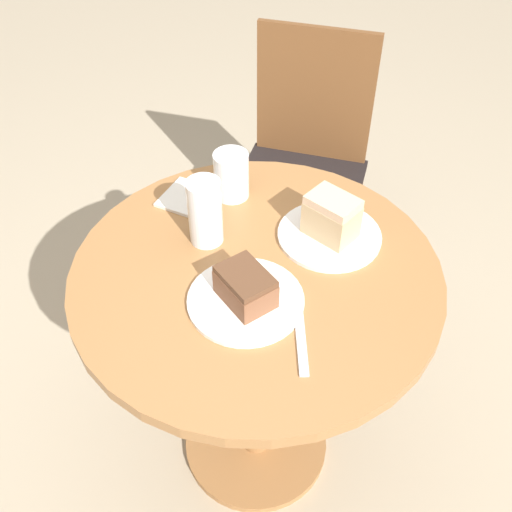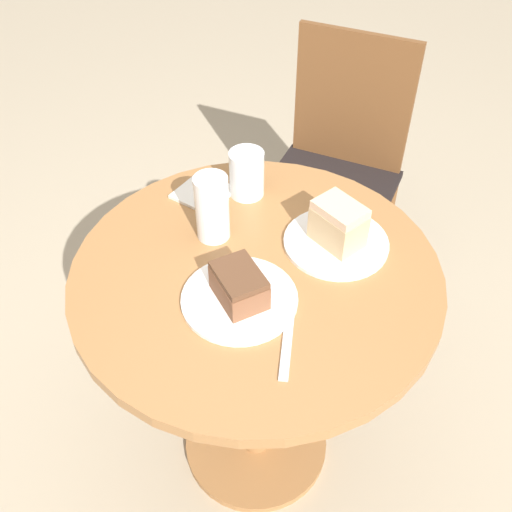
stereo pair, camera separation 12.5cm
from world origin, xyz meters
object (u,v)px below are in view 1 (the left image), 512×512
at_px(plate_near, 246,300).
at_px(glass_water, 231,177).
at_px(plate_far, 329,235).
at_px(cake_slice_near, 245,287).
at_px(chair, 302,168).
at_px(cake_slice_far, 332,217).
at_px(glass_lemonade, 205,216).

relative_size(plate_near, glass_water, 2.04).
height_order(plate_far, cake_slice_near, cake_slice_near).
bearing_deg(chair, plate_far, -73.25).
height_order(chair, glass_water, chair).
distance_m(plate_near, cake_slice_far, 0.28).
relative_size(plate_far, glass_lemonade, 1.49).
bearing_deg(glass_water, plate_near, -65.12).
xyz_separation_m(chair, cake_slice_near, (0.11, -0.87, 0.33)).
height_order(chair, plate_near, chair).
bearing_deg(plate_far, glass_water, 164.07).
bearing_deg(plate_far, cake_slice_far, 0.00).
relative_size(plate_far, glass_water, 2.01).
bearing_deg(cake_slice_near, plate_near, 0.00).
height_order(chair, glass_lemonade, glass_lemonade).
bearing_deg(glass_water, chair, 85.65).
height_order(cake_slice_near, cake_slice_far, cake_slice_far).
bearing_deg(cake_slice_far, chair, 109.48).
relative_size(cake_slice_far, glass_water, 1.13).
xyz_separation_m(plate_far, glass_lemonade, (-0.26, -0.09, 0.06)).
height_order(chair, cake_slice_near, chair).
xyz_separation_m(cake_slice_near, glass_lemonade, (-0.15, 0.15, 0.02)).
distance_m(plate_near, glass_water, 0.36).
xyz_separation_m(plate_far, cake_slice_far, (0.00, 0.00, 0.06)).
distance_m(cake_slice_near, cake_slice_far, 0.27).
bearing_deg(cake_slice_near, glass_lemonade, 133.94).
bearing_deg(plate_near, glass_lemonade, 133.94).
bearing_deg(cake_slice_far, plate_near, -114.84).
bearing_deg(cake_slice_far, plate_far, 0.00).
height_order(cake_slice_far, glass_lemonade, glass_lemonade).
distance_m(cake_slice_far, glass_lemonade, 0.28).
distance_m(plate_far, cake_slice_near, 0.27).
bearing_deg(glass_lemonade, cake_slice_far, 20.02).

